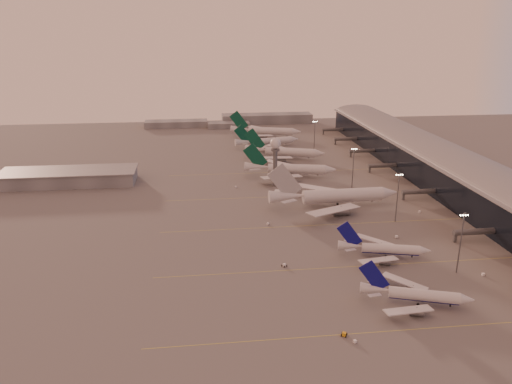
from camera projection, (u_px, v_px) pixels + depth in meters
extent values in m
plane|color=#5D5A5A|center=(311.00, 281.00, 188.72)|extent=(700.00, 700.00, 0.00)
cube|color=gold|center=(428.00, 328.00, 159.16)|extent=(180.00, 0.25, 0.02)
cube|color=gold|center=(378.00, 265.00, 201.58)|extent=(180.00, 0.25, 0.02)
cube|color=gold|center=(346.00, 224.00, 244.01)|extent=(180.00, 0.25, 0.02)
cube|color=gold|center=(323.00, 195.00, 286.43)|extent=(180.00, 0.25, 0.02)
cube|color=gold|center=(305.00, 171.00, 333.57)|extent=(180.00, 0.25, 0.02)
cube|color=black|center=(445.00, 171.00, 302.00)|extent=(36.00, 360.00, 18.00)
cylinder|color=slate|center=(447.00, 156.00, 299.18)|extent=(10.08, 360.00, 10.08)
cube|color=slate|center=(447.00, 156.00, 299.12)|extent=(40.00, 362.00, 0.80)
cylinder|color=#54575B|center=(477.00, 232.00, 223.12)|extent=(22.00, 2.80, 2.80)
cube|color=#54575B|center=(455.00, 237.00, 222.69)|extent=(1.20, 1.20, 4.40)
cylinder|color=#54575B|center=(421.00, 192.00, 277.80)|extent=(22.00, 2.80, 2.80)
cube|color=#54575B|center=(403.00, 196.00, 277.37)|extent=(1.20, 1.20, 4.40)
cylinder|color=#54575B|center=(384.00, 165.00, 330.59)|extent=(22.00, 2.80, 2.80)
cube|color=#54575B|center=(370.00, 169.00, 330.16)|extent=(1.20, 1.20, 4.40)
cylinder|color=#54575B|center=(364.00, 151.00, 370.19)|extent=(22.00, 2.80, 2.80)
cube|color=#54575B|center=(351.00, 154.00, 369.76)|extent=(1.20, 1.20, 4.40)
cylinder|color=#54575B|center=(347.00, 139.00, 409.78)|extent=(22.00, 2.80, 2.80)
cube|color=#54575B|center=(335.00, 142.00, 409.35)|extent=(1.20, 1.20, 4.40)
cylinder|color=#54575B|center=(334.00, 129.00, 447.49)|extent=(22.00, 2.80, 2.80)
cube|color=#54575B|center=(323.00, 132.00, 447.06)|extent=(1.20, 1.20, 4.40)
cube|color=slate|center=(69.00, 177.00, 305.67)|extent=(80.00, 25.00, 8.00)
cube|color=slate|center=(68.00, 171.00, 304.36)|extent=(82.00, 27.00, 0.60)
cylinder|color=#54575B|center=(275.00, 169.00, 298.98)|extent=(2.60, 2.60, 22.00)
cylinder|color=#54575B|center=(275.00, 150.00, 295.38)|extent=(5.20, 5.20, 1.20)
sphere|color=silver|center=(275.00, 143.00, 294.15)|extent=(6.40, 6.40, 6.40)
cylinder|color=#54575B|center=(276.00, 137.00, 293.00)|extent=(0.16, 0.16, 2.00)
cylinder|color=#54575B|center=(460.00, 243.00, 191.46)|extent=(0.56, 0.56, 25.00)
cube|color=#54575B|center=(464.00, 214.00, 187.70)|extent=(3.60, 0.25, 0.25)
sphere|color=#FFEABF|center=(461.00, 215.00, 187.66)|extent=(0.56, 0.56, 0.56)
sphere|color=#FFEABF|center=(463.00, 215.00, 187.77)|extent=(0.56, 0.56, 0.56)
sphere|color=#FFEABF|center=(466.00, 215.00, 187.89)|extent=(0.56, 0.56, 0.56)
sphere|color=#FFEABF|center=(468.00, 215.00, 188.00)|extent=(0.56, 0.56, 0.56)
cylinder|color=#54575B|center=(397.00, 198.00, 242.97)|extent=(0.56, 0.56, 25.00)
cube|color=#54575B|center=(400.00, 174.00, 239.21)|extent=(3.60, 0.25, 0.25)
sphere|color=#FFEABF|center=(396.00, 175.00, 239.16)|extent=(0.56, 0.56, 0.56)
sphere|color=#FFEABF|center=(398.00, 175.00, 239.28)|extent=(0.56, 0.56, 0.56)
sphere|color=#FFEABF|center=(400.00, 175.00, 239.39)|extent=(0.56, 0.56, 0.56)
sphere|color=#FFEABF|center=(402.00, 175.00, 239.51)|extent=(0.56, 0.56, 0.56)
cylinder|color=#54575B|center=(353.00, 168.00, 294.24)|extent=(0.56, 0.56, 25.00)
cube|color=#54575B|center=(354.00, 148.00, 290.49)|extent=(3.60, 0.25, 0.25)
sphere|color=#FFEABF|center=(352.00, 149.00, 290.44)|extent=(0.56, 0.56, 0.56)
sphere|color=#FFEABF|center=(353.00, 149.00, 290.56)|extent=(0.56, 0.56, 0.56)
sphere|color=#FFEABF|center=(355.00, 149.00, 290.67)|extent=(0.56, 0.56, 0.56)
sphere|color=#FFEABF|center=(357.00, 149.00, 290.78)|extent=(0.56, 0.56, 0.56)
cylinder|color=#54575B|center=(314.00, 137.00, 378.86)|extent=(0.56, 0.56, 25.00)
cube|color=#54575B|center=(315.00, 121.00, 375.11)|extent=(3.60, 0.25, 0.25)
sphere|color=#FFEABF|center=(313.00, 122.00, 375.06)|extent=(0.56, 0.56, 0.56)
sphere|color=#FFEABF|center=(314.00, 122.00, 375.17)|extent=(0.56, 0.56, 0.56)
sphere|color=#FFEABF|center=(316.00, 122.00, 375.29)|extent=(0.56, 0.56, 0.56)
sphere|color=#FFEABF|center=(317.00, 122.00, 375.40)|extent=(0.56, 0.56, 0.56)
cube|color=slate|center=(176.00, 124.00, 482.57)|extent=(60.00, 18.00, 6.00)
cube|color=slate|center=(267.00, 118.00, 501.86)|extent=(90.00, 20.00, 9.00)
cube|color=slate|center=(229.00, 125.00, 479.04)|extent=(40.00, 15.00, 5.00)
cylinder|color=silver|center=(424.00, 297.00, 171.54)|extent=(23.51, 11.44, 4.00)
cylinder|color=#0C0C6C|center=(423.00, 299.00, 171.82)|extent=(22.70, 10.22, 2.88)
cone|color=silver|center=(467.00, 301.00, 168.75)|extent=(5.60, 5.26, 4.00)
cone|color=silver|center=(374.00, 290.00, 174.69)|extent=(10.62, 6.99, 4.00)
cube|color=silver|center=(408.00, 312.00, 163.76)|extent=(17.40, 6.54, 1.26)
cylinder|color=slate|center=(416.00, 314.00, 165.93)|extent=(5.15, 3.94, 2.60)
cube|color=slate|center=(417.00, 311.00, 165.57)|extent=(0.38, 0.35, 1.60)
cube|color=silver|center=(404.00, 283.00, 182.04)|extent=(14.46, 15.11, 1.26)
cylinder|color=slate|center=(412.00, 292.00, 179.88)|extent=(5.15, 3.94, 2.60)
cube|color=slate|center=(413.00, 289.00, 179.53)|extent=(0.38, 0.35, 1.60)
cube|color=#0C0C6C|center=(374.00, 278.00, 173.24)|extent=(10.50, 3.92, 11.92)
cube|color=silver|center=(375.00, 297.00, 170.43)|extent=(4.72, 2.24, 0.26)
cube|color=silver|center=(374.00, 284.00, 178.88)|extent=(4.42, 4.42, 0.26)
cylinder|color=black|center=(450.00, 307.00, 170.62)|extent=(0.53, 0.53, 1.05)
cylinder|color=black|center=(417.00, 300.00, 174.90)|extent=(1.27, 0.87, 1.16)
cylinder|color=black|center=(418.00, 306.00, 170.60)|extent=(1.27, 0.87, 1.16)
cylinder|color=silver|center=(390.00, 250.00, 207.45)|extent=(23.71, 9.80, 3.99)
cylinder|color=#0C0C6C|center=(390.00, 252.00, 207.73)|extent=(22.97, 8.60, 2.88)
cone|color=silver|center=(425.00, 252.00, 205.67)|extent=(5.40, 5.01, 3.99)
cone|color=silver|center=(350.00, 247.00, 209.41)|extent=(10.53, 6.35, 3.99)
cube|color=silver|center=(378.00, 261.00, 199.15)|extent=(17.42, 7.75, 1.26)
cylinder|color=slate|center=(385.00, 263.00, 201.54)|extent=(5.05, 3.66, 2.60)
cube|color=slate|center=(385.00, 261.00, 201.19)|extent=(0.37, 0.33, 1.60)
cube|color=silver|center=(374.00, 241.00, 217.65)|extent=(15.15, 14.39, 1.26)
cylinder|color=slate|center=(381.00, 248.00, 215.67)|extent=(5.05, 3.66, 2.60)
cube|color=slate|center=(381.00, 245.00, 215.32)|extent=(0.37, 0.33, 1.60)
cube|color=#0C0C6C|center=(349.00, 236.00, 207.93)|extent=(10.70, 3.13, 11.90)
cube|color=silver|center=(350.00, 251.00, 205.10)|extent=(4.79, 2.56, 0.26)
cube|color=silver|center=(350.00, 242.00, 213.65)|extent=(4.55, 4.25, 0.26)
cylinder|color=black|center=(412.00, 257.00, 207.17)|extent=(0.53, 0.53, 1.05)
cylinder|color=black|center=(385.00, 253.00, 210.71)|extent=(1.25, 0.80, 1.16)
cylinder|color=black|center=(386.00, 258.00, 206.35)|extent=(1.25, 0.80, 1.16)
cylinder|color=silver|center=(343.00, 198.00, 267.18)|extent=(43.86, 7.93, 6.83)
cylinder|color=silver|center=(343.00, 200.00, 267.66)|extent=(42.94, 6.00, 4.92)
cone|color=silver|center=(389.00, 195.00, 270.79)|extent=(8.63, 7.04, 6.83)
cone|color=silver|center=(286.00, 199.00, 262.61)|extent=(18.49, 7.29, 6.83)
cube|color=silver|center=(333.00, 212.00, 249.00)|extent=(30.88, 21.75, 2.03)
cylinder|color=slate|center=(341.00, 214.00, 254.64)|extent=(8.57, 4.65, 4.44)
cube|color=slate|center=(341.00, 211.00, 254.14)|extent=(0.34, 0.28, 2.73)
cube|color=silver|center=(315.00, 190.00, 283.15)|extent=(31.31, 20.52, 2.03)
cylinder|color=slate|center=(326.00, 197.00, 280.71)|extent=(8.57, 4.65, 4.44)
cube|color=slate|center=(326.00, 194.00, 280.22)|extent=(0.34, 0.28, 2.73)
cube|color=#9C9EA3|center=(285.00, 184.00, 259.96)|extent=(18.93, 0.86, 20.26)
cube|color=silver|center=(289.00, 204.00, 254.56)|extent=(8.97, 6.71, 0.28)
cube|color=silver|center=(282.00, 194.00, 270.45)|extent=(9.01, 6.40, 0.28)
cylinder|color=black|center=(372.00, 203.00, 270.79)|extent=(0.55, 0.55, 1.10)
cylinder|color=black|center=(335.00, 204.00, 270.26)|extent=(1.22, 0.58, 1.21)
cylinder|color=black|center=(337.00, 207.00, 265.71)|extent=(1.22, 0.58, 1.21)
cylinder|color=silver|center=(296.00, 171.00, 319.88)|extent=(36.73, 13.25, 5.86)
cylinder|color=silver|center=(296.00, 173.00, 320.29)|extent=(35.68, 11.50, 4.22)
cone|color=silver|center=(330.00, 171.00, 318.08)|extent=(8.09, 7.19, 5.86)
cone|color=silver|center=(256.00, 169.00, 321.79)|extent=(16.11, 8.88, 5.86)
cube|color=silver|center=(281.00, 179.00, 306.49)|extent=(27.02, 13.15, 1.73)
cylinder|color=slate|center=(289.00, 181.00, 310.29)|extent=(7.66, 5.18, 3.81)
cube|color=slate|center=(289.00, 179.00, 309.86)|extent=(0.35, 0.31, 2.34)
cube|color=silver|center=(283.00, 166.00, 335.39)|extent=(24.13, 21.61, 1.73)
cylinder|color=slate|center=(290.00, 171.00, 332.36)|extent=(7.66, 5.18, 3.81)
cube|color=slate|center=(290.00, 169.00, 331.92)|extent=(0.35, 0.31, 2.34)
cube|color=#083F2E|center=(255.00, 158.00, 319.66)|extent=(15.83, 3.68, 17.33)
cube|color=silver|center=(255.00, 171.00, 315.12)|extent=(7.46, 4.26, 0.25)
cube|color=silver|center=(257.00, 165.00, 328.41)|extent=(7.16, 6.40, 0.25)
cylinder|color=black|center=(318.00, 177.00, 319.87)|extent=(0.50, 0.50, 1.01)
cylinder|color=black|center=(292.00, 175.00, 323.34)|extent=(1.19, 0.72, 1.11)
cylinder|color=black|center=(292.00, 177.00, 319.14)|extent=(1.19, 0.72, 1.11)
cylinder|color=silver|center=(290.00, 153.00, 363.64)|extent=(36.06, 17.56, 5.84)
cylinder|color=silver|center=(290.00, 155.00, 364.05)|extent=(34.83, 15.78, 4.20)
cone|color=silver|center=(320.00, 155.00, 359.20)|extent=(8.55, 7.84, 5.84)
cone|color=silver|center=(256.00, 151.00, 368.70)|extent=(16.25, 10.56, 5.84)
cube|color=silver|center=(274.00, 159.00, 351.69)|extent=(26.88, 9.92, 1.73)
cylinder|color=slate|center=(281.00, 162.00, 354.86)|extent=(7.87, 5.91, 3.79)
cube|color=slate|center=(281.00, 160.00, 354.43)|extent=(0.37, 0.34, 2.33)
cube|color=silver|center=(281.00, 149.00, 379.91)|extent=(22.24, 23.47, 1.73)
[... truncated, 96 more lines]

